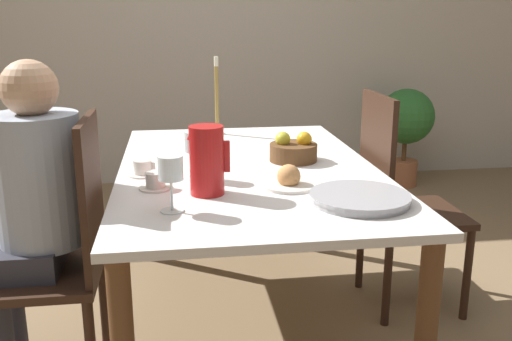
% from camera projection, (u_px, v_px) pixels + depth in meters
% --- Properties ---
extents(ground_plane, '(20.00, 20.00, 0.00)m').
position_uv_depth(ground_plane, '(248.00, 322.00, 2.55)').
color(ground_plane, '#7F6647').
extents(wall_back, '(10.00, 0.06, 2.60)m').
position_uv_depth(wall_back, '(209.00, 19.00, 4.45)').
color(wall_back, beige).
rests_on(wall_back, ground_plane).
extents(dining_table, '(1.05, 1.66, 0.72)m').
position_uv_depth(dining_table, '(248.00, 187.00, 2.39)').
color(dining_table, silver).
rests_on(dining_table, ground_plane).
extents(chair_person_side, '(0.42, 0.42, 1.00)m').
position_uv_depth(chair_person_side, '(62.00, 253.00, 2.00)').
color(chair_person_side, '#331E14').
rests_on(chair_person_side, ground_plane).
extents(chair_opposite, '(0.42, 0.42, 1.00)m').
position_uv_depth(chair_opposite, '(399.00, 199.00, 2.59)').
color(chair_opposite, '#331E14').
rests_on(chair_opposite, ground_plane).
extents(person_seated, '(0.39, 0.41, 1.19)m').
position_uv_depth(person_seated, '(31.00, 200.00, 1.98)').
color(person_seated, '#33333D').
rests_on(person_seated, ground_plane).
extents(red_pitcher, '(0.15, 0.12, 0.24)m').
position_uv_depth(red_pitcher, '(207.00, 160.00, 1.97)').
color(red_pitcher, red).
rests_on(red_pitcher, dining_table).
extents(wine_glass_water, '(0.08, 0.08, 0.18)m').
position_uv_depth(wine_glass_water, '(195.00, 144.00, 2.15)').
color(wine_glass_water, white).
rests_on(wine_glass_water, dining_table).
extents(wine_glass_juice, '(0.08, 0.08, 0.18)m').
position_uv_depth(wine_glass_juice, '(171.00, 171.00, 1.78)').
color(wine_glass_juice, white).
rests_on(wine_glass_juice, dining_table).
extents(teacup_near_person, '(0.12, 0.12, 0.06)m').
position_uv_depth(teacup_near_person, '(156.00, 182.00, 2.05)').
color(teacup_near_person, silver).
rests_on(teacup_near_person, dining_table).
extents(teacup_across, '(0.12, 0.12, 0.06)m').
position_uv_depth(teacup_across, '(143.00, 169.00, 2.22)').
color(teacup_across, silver).
rests_on(teacup_across, dining_table).
extents(serving_tray, '(0.34, 0.34, 0.03)m').
position_uv_depth(serving_tray, '(360.00, 198.00, 1.91)').
color(serving_tray, '#9E9EA3').
rests_on(serving_tray, dining_table).
extents(bread_plate, '(0.20, 0.20, 0.09)m').
position_uv_depth(bread_plate, '(289.00, 180.00, 2.08)').
color(bread_plate, silver).
rests_on(bread_plate, dining_table).
extents(fruit_bowl, '(0.20, 0.20, 0.13)m').
position_uv_depth(fruit_bowl, '(293.00, 150.00, 2.44)').
color(fruit_bowl, brown).
rests_on(fruit_bowl, dining_table).
extents(candlestick_tall, '(0.06, 0.06, 0.40)m').
position_uv_depth(candlestick_tall, '(217.00, 103.00, 2.97)').
color(candlestick_tall, olive).
rests_on(candlestick_tall, dining_table).
extents(potted_plant, '(0.43, 0.43, 0.78)m').
position_uv_depth(potted_plant, '(406.00, 123.00, 4.47)').
color(potted_plant, '#A8603D').
rests_on(potted_plant, ground_plane).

